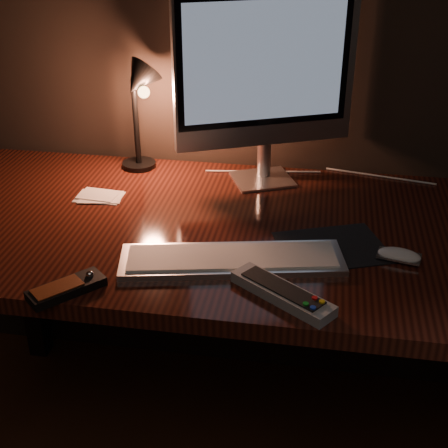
% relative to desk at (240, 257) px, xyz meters
% --- Properties ---
extents(desk, '(1.60, 0.75, 0.75)m').
position_rel_desk_xyz_m(desk, '(0.00, 0.00, 0.00)').
color(desk, '#3E160E').
rests_on(desk, ground).
extents(monitor, '(0.45, 0.22, 0.50)m').
position_rel_desk_xyz_m(monitor, '(0.03, 0.20, 0.42)').
color(monitor, silver).
rests_on(monitor, desk).
extents(keyboard, '(0.50, 0.23, 0.02)m').
position_rel_desk_xyz_m(keyboard, '(0.02, -0.24, 0.14)').
color(keyboard, silver).
rests_on(keyboard, desk).
extents(mousepad, '(0.28, 0.26, 0.00)m').
position_rel_desk_xyz_m(mousepad, '(0.23, -0.14, 0.13)').
color(mousepad, black).
rests_on(mousepad, desk).
extents(mouse, '(0.10, 0.07, 0.02)m').
position_rel_desk_xyz_m(mouse, '(0.37, -0.17, 0.14)').
color(mouse, white).
rests_on(mouse, desk).
extents(media_remote, '(0.14, 0.15, 0.03)m').
position_rel_desk_xyz_m(media_remote, '(-0.29, -0.41, 0.14)').
color(media_remote, black).
rests_on(media_remote, desk).
extents(tv_remote, '(0.22, 0.18, 0.03)m').
position_rel_desk_xyz_m(tv_remote, '(0.13, -0.35, 0.14)').
color(tv_remote, '#9B9EA0').
rests_on(tv_remote, desk).
extents(papers, '(0.12, 0.08, 0.01)m').
position_rel_desk_xyz_m(papers, '(-0.38, 0.02, 0.13)').
color(papers, white).
rests_on(papers, desk).
extents(desk_lamp, '(0.16, 0.17, 0.33)m').
position_rel_desk_xyz_m(desk_lamp, '(-0.31, 0.21, 0.35)').
color(desk_lamp, black).
rests_on(desk_lamp, desk).
extents(cable, '(0.63, 0.05, 0.01)m').
position_rel_desk_xyz_m(cable, '(0.19, 0.26, 0.13)').
color(cable, white).
rests_on(cable, desk).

